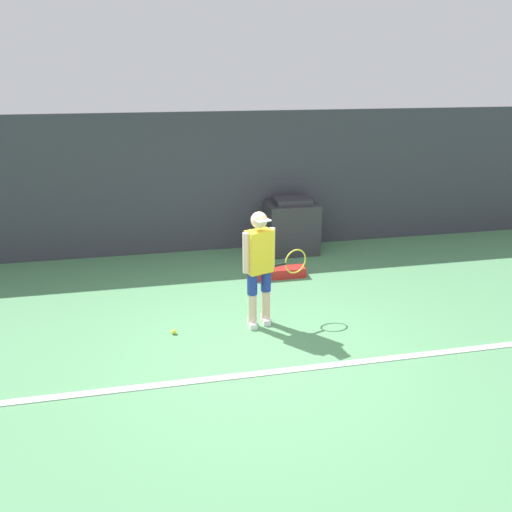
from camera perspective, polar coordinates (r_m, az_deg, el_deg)
ground_plane at (r=6.48m, az=0.51°, el=-10.27°), size 24.00×24.00×0.00m
back_wall at (r=9.53m, az=-4.23°, el=8.32°), size 24.00×0.10×2.62m
court_baseline at (r=5.98m, az=1.74°, el=-13.14°), size 21.60×0.10×0.01m
tennis_player at (r=6.62m, az=0.47°, el=-0.92°), size 0.96×0.45×1.62m
tennis_ball at (r=6.82m, az=-9.39°, el=-8.54°), size 0.07×0.07×0.07m
covered_chair at (r=9.55m, az=4.10°, el=3.38°), size 0.95×0.71×1.06m
equipment_bag at (r=8.48m, az=2.57°, el=-1.91°), size 0.90×0.26×0.16m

